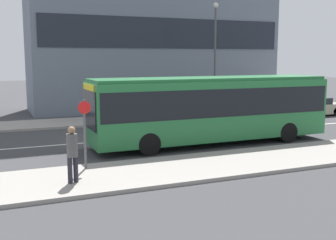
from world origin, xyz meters
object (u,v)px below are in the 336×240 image
at_px(city_bus, 211,106).
at_px(street_lamp, 215,48).
at_px(parked_car_0, 311,107).
at_px(pedestrian_near_stop, 72,151).
at_px(bus_stop_sign, 85,128).

xyz_separation_m(city_bus, street_lamp, (4.67, 7.99, 2.86)).
bearing_deg(parked_car_0, city_bus, -152.60).
bearing_deg(parked_car_0, street_lamp, 161.59).
xyz_separation_m(pedestrian_near_stop, street_lamp, (11.88, 12.23, 3.51)).
bearing_deg(city_bus, parked_car_0, 22.40).
distance_m(pedestrian_near_stop, street_lamp, 17.41).
bearing_deg(pedestrian_near_stop, parked_car_0, -170.56).
height_order(city_bus, street_lamp, street_lamp).
xyz_separation_m(city_bus, pedestrian_near_stop, (-7.21, -4.24, -0.65)).
xyz_separation_m(city_bus, parked_car_0, (11.20, 5.81, -1.20)).
relative_size(city_bus, pedestrian_near_stop, 6.39).
height_order(bus_stop_sign, street_lamp, street_lamp).
height_order(pedestrian_near_stop, bus_stop_sign, bus_stop_sign).
bearing_deg(bus_stop_sign, city_bus, 22.50).
xyz_separation_m(parked_car_0, street_lamp, (-6.54, 2.18, 4.06)).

